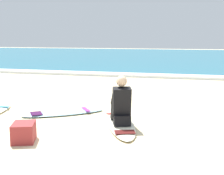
# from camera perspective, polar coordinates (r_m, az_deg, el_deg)

# --- Properties ---
(ground_plane) EXTENTS (80.00, 80.00, 0.00)m
(ground_plane) POSITION_cam_1_polar(r_m,az_deg,el_deg) (6.58, -7.61, -6.54)
(ground_plane) COLOR beige
(sea) EXTENTS (80.00, 28.00, 0.10)m
(sea) POSITION_cam_1_polar(r_m,az_deg,el_deg) (27.81, 10.05, 5.43)
(sea) COLOR teal
(sea) RESTS_ON ground
(breaking_foam) EXTENTS (80.00, 0.90, 0.11)m
(breaking_foam) POSITION_cam_1_polar(r_m,az_deg,el_deg) (14.26, 5.04, 2.19)
(breaking_foam) COLOR white
(breaking_foam) RESTS_ON ground
(surfboard_main) EXTENTS (1.30, 2.40, 0.08)m
(surfboard_main) POSITION_cam_1_polar(r_m,az_deg,el_deg) (6.52, 1.46, -6.27)
(surfboard_main) COLOR #EFE5C6
(surfboard_main) RESTS_ON ground
(surfer_seated) EXTENTS (0.56, 0.77, 0.95)m
(surfer_seated) POSITION_cam_1_polar(r_m,az_deg,el_deg) (6.26, 1.64, -3.16)
(surfer_seated) COLOR black
(surfer_seated) RESTS_ON surfboard_main
(surfboard_spare_near) EXTENTS (1.85, 1.54, 0.08)m
(surfboard_spare_near) POSITION_cam_1_polar(r_m,az_deg,el_deg) (7.45, -8.64, -4.43)
(surfboard_spare_near) COLOR #9ED1E5
(surfboard_spare_near) RESTS_ON ground
(beach_bag) EXTENTS (0.51, 0.58, 0.32)m
(beach_bag) POSITION_cam_1_polar(r_m,az_deg,el_deg) (5.67, -15.39, -7.66)
(beach_bag) COLOR maroon
(beach_bag) RESTS_ON ground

